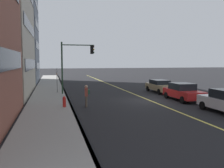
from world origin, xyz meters
The scene contains 10 objects.
ground centered at (0.00, 0.00, 0.00)m, with size 200.00×200.00×0.00m, color black.
sidewalk_slab centered at (0.00, 8.70, 0.07)m, with size 80.00×3.42×0.15m, color gray.
curb_edge centered at (0.00, 7.07, 0.07)m, with size 80.00×0.16×0.15m, color slate.
lane_stripe_center centered at (0.00, 0.00, 0.01)m, with size 80.00×0.16×0.01m, color #D8CC4C.
car_tan centered at (4.93, -3.27, 0.73)m, with size 4.76×1.90×1.40m.
car_red centered at (-0.74, -2.89, 0.78)m, with size 4.52×2.02×1.53m.
pedestrian_with_backpack centered at (-1.88, 5.88, 0.98)m, with size 0.41×0.39×1.67m.
traffic_light_mast centered at (5.30, 6.09, 3.71)m, with size 0.28×3.43×5.43m.
street_sign_post centered at (6.54, 7.89, 1.59)m, with size 0.60×0.08×2.69m.
fire_hydrant centered at (-2.35, 7.59, 0.47)m, with size 0.24×0.24×0.94m.
Camera 1 is at (-20.78, 8.45, 3.50)m, focal length 40.27 mm.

